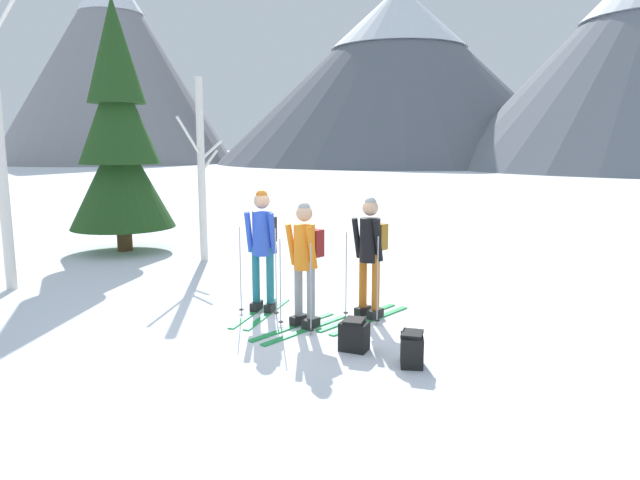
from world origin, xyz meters
TOP-DOWN VIEW (x-y plane):
  - ground_plane at (0.00, 0.00)m, footprint 400.00×400.00m
  - skier_in_blue at (-0.60, 0.26)m, footprint 0.61×1.56m
  - skier_in_orange at (0.20, -0.25)m, footprint 0.93×1.55m
  - skier_in_black at (0.93, 0.40)m, footprint 1.00×1.66m
  - pine_tree_near at (-5.47, 3.88)m, footprint 2.31×2.31m
  - birch_tree_tall at (-3.18, 3.35)m, footprint 0.63×1.01m
  - backpack_on_snow_front at (1.02, -0.93)m, footprint 0.35×0.28m
  - backpack_on_snow_beside at (1.73, -1.21)m, footprint 0.29×0.36m
  - mountain_ridge_distant at (-0.76, 64.13)m, footprint 112.30×54.08m

SIDE VIEW (x-z plane):
  - ground_plane at x=0.00m, z-range 0.00..0.00m
  - backpack_on_snow_front at x=1.02m, z-range 0.00..0.38m
  - backpack_on_snow_beside at x=1.73m, z-range 0.00..0.38m
  - skier_in_orange at x=0.20m, z-range 0.10..1.77m
  - skier_in_black at x=0.93m, z-range 0.10..1.80m
  - skier_in_blue at x=-0.60m, z-range 0.12..1.90m
  - birch_tree_tall at x=-3.18m, z-range 0.03..3.77m
  - pine_tree_near at x=-5.47m, z-range -0.24..5.33m
  - mountain_ridge_distant at x=-0.76m, z-range -1.22..24.14m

